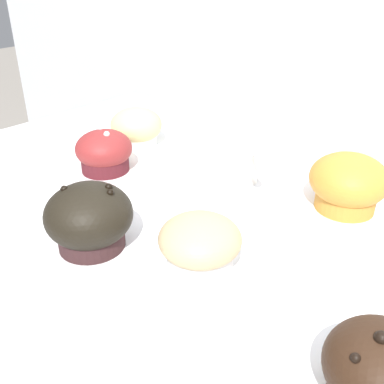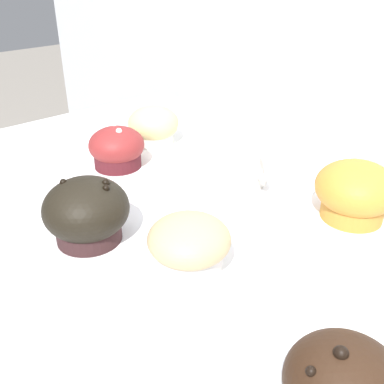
% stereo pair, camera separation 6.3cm
% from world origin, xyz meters
% --- Properties ---
extents(wall_back, '(3.20, 0.10, 1.80)m').
position_xyz_m(wall_back, '(0.00, 0.60, 0.90)').
color(wall_back, silver).
rests_on(wall_back, ground).
extents(muffin_front_center, '(0.10, 0.10, 0.08)m').
position_xyz_m(muffin_front_center, '(-0.17, -0.03, 0.94)').
color(muffin_front_center, '#4D171D').
rests_on(muffin_front_center, display_counter).
extents(muffin_back_left, '(0.11, 0.11, 0.09)m').
position_xyz_m(muffin_back_left, '(0.20, 0.13, 0.95)').
color(muffin_back_left, '#C48533').
rests_on(muffin_back_left, display_counter).
extents(muffin_back_right, '(0.10, 0.10, 0.07)m').
position_xyz_m(muffin_back_right, '(0.14, -0.12, 0.94)').
color(muffin_back_right, silver).
rests_on(muffin_back_right, display_counter).
extents(muffin_front_left, '(0.10, 0.10, 0.07)m').
position_xyz_m(muffin_front_left, '(-0.22, 0.09, 0.94)').
color(muffin_front_left, silver).
rests_on(muffin_front_left, display_counter).
extents(muffin_front_right, '(0.11, 0.11, 0.09)m').
position_xyz_m(muffin_front_right, '(0.00, -0.18, 0.94)').
color(muffin_front_right, '#331D1E').
rests_on(muffin_front_right, display_counter).
extents(muffin_back_center, '(0.10, 0.10, 0.09)m').
position_xyz_m(muffin_back_center, '(0.37, -0.17, 0.94)').
color(muffin_back_center, '#433114').
rests_on(muffin_back_center, display_counter).
extents(coffee_cup, '(0.11, 0.08, 0.09)m').
position_xyz_m(coffee_cup, '(0.02, 0.10, 0.95)').
color(coffee_cup, white).
rests_on(coffee_cup, display_counter).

